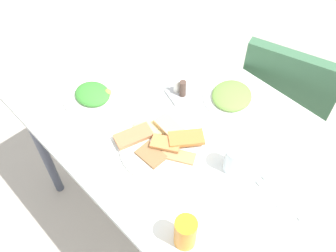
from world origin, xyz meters
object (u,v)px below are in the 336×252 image
Objects in this scene: condiment_caddy at (180,91)px; pide_platter at (161,144)px; dining_table at (172,134)px; spoon at (282,196)px; drinking_glass at (234,159)px; salad_plate_greens at (93,95)px; salad_plate_rice at (232,96)px; dining_chair at (283,104)px; fork at (276,203)px; paper_napkin at (279,200)px; soda_can at (185,233)px.

pide_platter is at bearing -59.91° from condiment_caddy.
dining_table is 6.21× the size of spoon.
salad_plate_greens is at bearing -166.16° from drinking_glass.
salad_plate_rice is at bearing 45.40° from salad_plate_greens.
condiment_caddy reaches higher than pide_platter.
dining_chair reaches higher than fork.
dining_chair reaches higher than spoon.
salad_plate_rice is at bearing 70.88° from dining_table.
dining_table is 0.17m from condiment_caddy.
condiment_caddy reaches higher than salad_plate_rice.
drinking_glass is 0.19m from paper_napkin.
drinking_glass is at bearing 102.82° from soda_can.
fork is at bearing -32.13° from salad_plate_rice.
salad_plate_greens is at bearing -131.25° from condiment_caddy.
dining_table is 1.33× the size of dining_chair.
drinking_glass is (0.21, -0.24, 0.04)m from salad_plate_rice.
condiment_caddy is at bearing 48.75° from salad_plate_greens.
drinking_glass is at bearing 25.77° from pide_platter.
dining_table is 0.49m from soda_can.
paper_napkin is (0.12, 0.31, -0.06)m from soda_can.
salad_plate_greens is (-0.30, -0.15, 0.10)m from dining_table.
paper_napkin is 0.79× the size of spoon.
dining_chair is 0.48m from salad_plate_rice.
soda_can reaches higher than condiment_caddy.
salad_plate_rice is 1.18× the size of fork.
drinking_glass is (0.59, 0.15, 0.04)m from salad_plate_greens.
spoon is (0.48, 0.03, 0.09)m from dining_table.
paper_napkin is 0.80× the size of fork.
condiment_caddy is (-0.43, 0.41, -0.04)m from soda_can.
soda_can is at bearing -76.63° from dining_chair.
dining_table is 6.34× the size of fork.
salad_plate_greens is (-0.44, -0.76, 0.29)m from dining_chair.
dining_chair is at bearing 77.08° from dining_table.
dining_table is 0.49m from spoon.
dining_chair is at bearing 103.37° from soda_can.
salad_plate_greens reaches higher than dining_table.
dining_chair is 7.31× the size of soda_can.
drinking_glass is at bearing -49.22° from salad_plate_rice.
paper_napkin is 0.02m from spoon.
soda_can reaches higher than salad_plate_rice.
salad_plate_greens is 0.54m from salad_plate_rice.
dining_table is 0.48m from fork.
soda_can is 0.81× the size of paper_napkin.
salad_plate_rice is 0.61m from soda_can.
pide_platter is (0.06, -0.11, 0.10)m from dining_table.
drinking_glass reaches higher than salad_plate_greens.
condiment_caddy reaches higher than fork.
condiment_caddy is (0.23, 0.26, 0.01)m from salad_plate_greens.
salad_plate_rice is 0.45m from paper_napkin.
dining_chair is 0.93m from salad_plate_greens.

